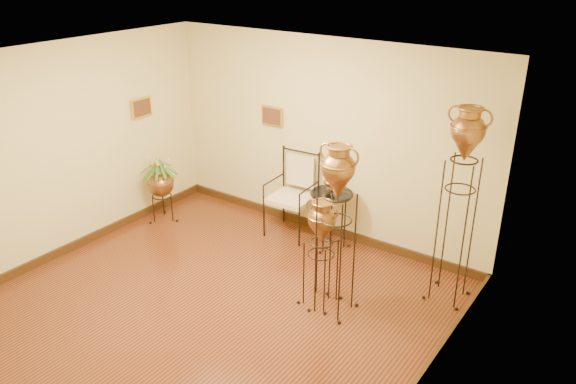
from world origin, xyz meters
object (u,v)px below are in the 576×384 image
Objects in this scene: armchair at (291,195)px; side_table at (331,218)px; amphora_mid at (336,230)px; amphora_tall at (458,205)px; planter_urn at (160,181)px.

armchair is 0.69m from side_table.
amphora_mid is at bearing -57.45° from side_table.
amphora_tall is 2.53m from armchair.
amphora_mid is 1.97m from armchair.
armchair is at bearing 22.07° from planter_urn.
amphora_mid is at bearing -44.39° from armchair.
amphora_mid is 3.38m from planter_urn.
armchair is at bearing 139.46° from amphora_mid.
planter_urn is at bearing 171.42° from amphora_mid.
amphora_mid reaches higher than planter_urn.
amphora_mid is 1.69× the size of armchair.
amphora_tall reaches higher than side_table.
side_table is at bearing 122.55° from amphora_mid.
planter_urn is 0.95× the size of armchair.
amphora_mid reaches higher than armchair.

